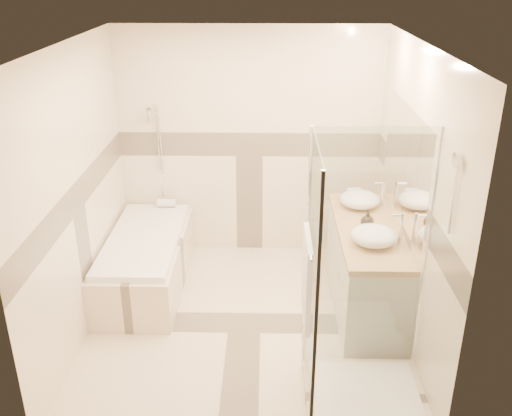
{
  "coord_description": "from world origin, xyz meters",
  "views": [
    {
      "loc": [
        0.2,
        -4.4,
        3.08
      ],
      "look_at": [
        0.1,
        0.25,
        1.05
      ],
      "focal_mm": 40.0,
      "sensor_mm": 36.0,
      "label": 1
    }
  ],
  "objects_px": {
    "bathtub": "(146,259)",
    "shower_enclosure": "(353,344)",
    "amenity_bottle_b": "(367,220)",
    "vessel_sink_far": "(373,236)",
    "amenity_bottle_a": "(368,220)",
    "vessel_sink_near": "(360,199)",
    "vanity": "(365,268)"
  },
  "relations": [
    {
      "from": "vessel_sink_near",
      "to": "vessel_sink_far",
      "type": "xyz_separation_m",
      "value": [
        0.0,
        -0.8,
        0.0
      ]
    },
    {
      "from": "bathtub",
      "to": "shower_enclosure",
      "type": "relative_size",
      "value": 0.83
    },
    {
      "from": "shower_enclosure",
      "to": "vessel_sink_near",
      "type": "relative_size",
      "value": 5.24
    },
    {
      "from": "bathtub",
      "to": "amenity_bottle_a",
      "type": "height_order",
      "value": "amenity_bottle_a"
    },
    {
      "from": "vessel_sink_far",
      "to": "amenity_bottle_a",
      "type": "distance_m",
      "value": 0.32
    },
    {
      "from": "vanity",
      "to": "amenity_bottle_b",
      "type": "height_order",
      "value": "amenity_bottle_b"
    },
    {
      "from": "vessel_sink_far",
      "to": "shower_enclosure",
      "type": "bearing_deg",
      "value": -106.31
    },
    {
      "from": "vessel_sink_near",
      "to": "bathtub",
      "type": "bearing_deg",
      "value": -176.93
    },
    {
      "from": "vanity",
      "to": "amenity_bottle_b",
      "type": "bearing_deg",
      "value": -144.49
    },
    {
      "from": "vessel_sink_near",
      "to": "amenity_bottle_a",
      "type": "height_order",
      "value": "vessel_sink_near"
    },
    {
      "from": "vanity",
      "to": "amenity_bottle_b",
      "type": "xyz_separation_m",
      "value": [
        -0.02,
        -0.01,
        0.5
      ]
    },
    {
      "from": "vanity",
      "to": "amenity_bottle_a",
      "type": "distance_m",
      "value": 0.5
    },
    {
      "from": "vessel_sink_far",
      "to": "bathtub",
      "type": "bearing_deg",
      "value": 162.09
    },
    {
      "from": "shower_enclosure",
      "to": "amenity_bottle_b",
      "type": "height_order",
      "value": "shower_enclosure"
    },
    {
      "from": "shower_enclosure",
      "to": "amenity_bottle_a",
      "type": "distance_m",
      "value": 1.35
    },
    {
      "from": "vessel_sink_near",
      "to": "vessel_sink_far",
      "type": "relative_size",
      "value": 0.99
    },
    {
      "from": "vessel_sink_far",
      "to": "amenity_bottle_b",
      "type": "xyz_separation_m",
      "value": [
        0.0,
        0.32,
        0.0
      ]
    },
    {
      "from": "bathtub",
      "to": "vessel_sink_far",
      "type": "bearing_deg",
      "value": -17.91
    },
    {
      "from": "shower_enclosure",
      "to": "amenity_bottle_b",
      "type": "relative_size",
      "value": 12.75
    },
    {
      "from": "vanity",
      "to": "vessel_sink_near",
      "type": "relative_size",
      "value": 4.16
    },
    {
      "from": "vanity",
      "to": "vessel_sink_near",
      "type": "height_order",
      "value": "vessel_sink_near"
    },
    {
      "from": "bathtub",
      "to": "vessel_sink_far",
      "type": "xyz_separation_m",
      "value": [
        2.13,
        -0.69,
        0.62
      ]
    },
    {
      "from": "bathtub",
      "to": "amenity_bottle_a",
      "type": "xyz_separation_m",
      "value": [
        2.13,
        -0.37,
        0.62
      ]
    },
    {
      "from": "shower_enclosure",
      "to": "amenity_bottle_a",
      "type": "height_order",
      "value": "shower_enclosure"
    },
    {
      "from": "vanity",
      "to": "amenity_bottle_a",
      "type": "xyz_separation_m",
      "value": [
        -0.02,
        -0.02,
        0.5
      ]
    },
    {
      "from": "amenity_bottle_a",
      "to": "amenity_bottle_b",
      "type": "xyz_separation_m",
      "value": [
        0.0,
        0.01,
        0.0
      ]
    },
    {
      "from": "bathtub",
      "to": "shower_enclosure",
      "type": "bearing_deg",
      "value": -41.1
    },
    {
      "from": "amenity_bottle_a",
      "to": "vanity",
      "type": "bearing_deg",
      "value": 45.94
    },
    {
      "from": "amenity_bottle_b",
      "to": "amenity_bottle_a",
      "type": "bearing_deg",
      "value": -90.0
    },
    {
      "from": "amenity_bottle_a",
      "to": "amenity_bottle_b",
      "type": "height_order",
      "value": "amenity_bottle_b"
    },
    {
      "from": "vessel_sink_far",
      "to": "amenity_bottle_a",
      "type": "relative_size",
      "value": 2.59
    },
    {
      "from": "shower_enclosure",
      "to": "vessel_sink_far",
      "type": "height_order",
      "value": "shower_enclosure"
    }
  ]
}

